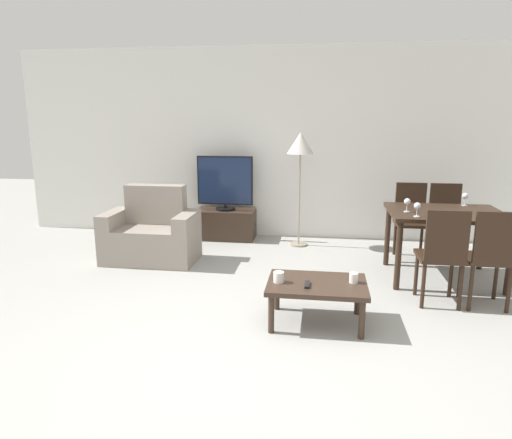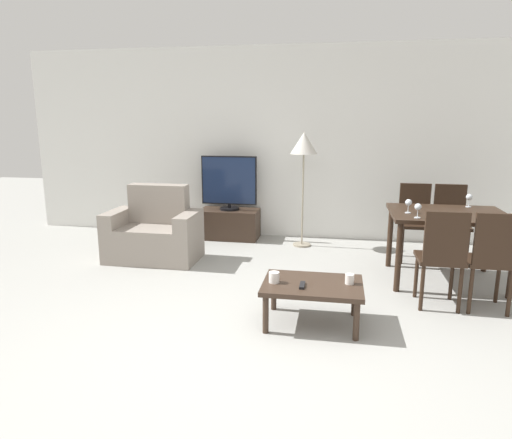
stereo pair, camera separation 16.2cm
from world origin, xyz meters
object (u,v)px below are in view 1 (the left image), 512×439
Objects in this scene: cup_white_near at (279,277)px; wine_glass_right at (465,197)px; dining_chair_far at (446,218)px; dining_chair_near_right at (490,254)px; wine_glass_left at (417,207)px; tv_stand at (226,224)px; tv at (225,183)px; dining_chair_near at (442,252)px; wine_glass_center at (407,202)px; coffee_table at (317,288)px; floor_lamp at (300,148)px; armchair at (152,235)px; dining_table at (446,220)px; cup_colored_far at (354,278)px; dining_chair_far_left at (411,217)px; remote_primary at (307,285)px.

wine_glass_right is at bearing 41.38° from cup_white_near.
dining_chair_near_right is at bearing -90.00° from dining_chair_far.
cup_white_near is 1.69m from wine_glass_left.
tv_stand is 1.05× the size of tv.
tv is 0.86× the size of dining_chair_near.
wine_glass_center is at bearing 133.32° from dining_chair_near_right.
coffee_table is 0.54× the size of floor_lamp.
tv reaches higher than armchair.
dining_chair_far reaches higher than wine_glass_center.
dining_table is 13.93× the size of cup_colored_far.
tv_stand reaches higher than coffee_table.
coffee_table is at bearing -135.47° from dining_table.
remote_primary is (-1.20, -2.17, -0.15)m from dining_chair_far_left.
tv_stand is at bearing 169.03° from dining_chair_far.
armchair is 7.53× the size of wine_glass_left.
dining_table is 1.27× the size of dining_chair_far_left.
cup_white_near is 1.08× the size of cup_colored_far.
dining_chair_near reaches higher than tv_stand.
tv_stand is (0.68, 1.14, -0.11)m from armchair.
dining_chair_near_right reaches higher than coffee_table.
armchair is 3.67m from wine_glass_right.
armchair is 0.72× the size of floor_lamp.
tv is at bearing 153.57° from dining_table.
dining_chair_near_right is at bearing -75.11° from dining_table.
tv is at bearing 168.77° from floor_lamp.
dining_chair_far is at bearing 75.11° from dining_chair_near.
cup_white_near is 0.62× the size of wine_glass_center.
tv is 0.86× the size of dining_chair_far.
dining_chair_near reaches higher than cup_white_near.
dining_chair_near_right is 1.33m from cup_colored_far.
floor_lamp is at bearing 133.80° from dining_chair_near_right.
coffee_table is 2.37m from dining_chair_far_left.
cup_colored_far is (0.30, 0.04, 0.09)m from coffee_table.
floor_lamp reaches higher than tv.
dining_chair_near is 11.00× the size of cup_colored_far.
dining_chair_near_right and dining_chair_far_left have the same top height.
dining_chair_far_left reaches higher than wine_glass_center.
tv is 3.04m from remote_primary.
wine_glass_left is (2.98, -0.52, 0.53)m from armchair.
wine_glass_center is (-0.42, -0.11, 0.19)m from dining_table.
dining_chair_near_right is at bearing 21.89° from cup_colored_far.
remote_primary is at bearing -127.28° from wine_glass_center.
dining_chair_far_left is 2.57m from cup_white_near.
dining_table is 12.96× the size of cup_white_near.
dining_chair_near is at bearing 31.10° from cup_colored_far.
wine_glass_left is 1.00× the size of wine_glass_right.
dining_table is 2.07m from floor_lamp.
armchair reaches higher than remote_primary.
dining_chair_far is 1.55m from dining_chair_near_right.
tv_stand is 3.01m from remote_primary.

